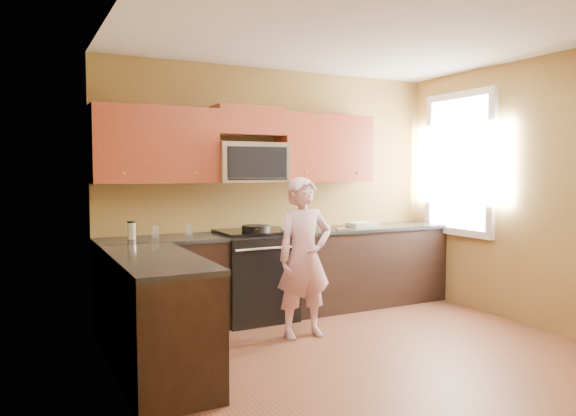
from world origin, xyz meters
TOP-DOWN VIEW (x-y plane):
  - floor at (0.00, 0.00)m, footprint 4.00×4.00m
  - ceiling at (0.00, 0.00)m, footprint 4.00×4.00m
  - wall_back at (0.00, 2.00)m, footprint 4.00×0.00m
  - wall_left at (-2.00, 0.00)m, footprint 0.00×4.00m
  - wall_right at (2.00, 0.00)m, footprint 0.00×4.00m
  - cabinet_back_run at (0.00, 1.70)m, footprint 4.00×0.60m
  - cabinet_left_run at (-1.70, 0.60)m, footprint 0.60×1.60m
  - countertop_back at (0.00, 1.69)m, footprint 4.00×0.62m
  - countertop_left at (-1.69, 0.60)m, footprint 0.62×1.60m
  - stove at (-0.40, 1.68)m, footprint 0.76×0.65m
  - microwave at (-0.40, 1.80)m, footprint 0.76×0.40m
  - upper_cab_left at (-1.39, 1.83)m, footprint 1.22×0.33m
  - upper_cab_right at (0.54, 1.83)m, footprint 1.12×0.33m
  - upper_cab_over_mw at (-0.40, 1.83)m, footprint 0.76×0.33m
  - window at (1.98, 1.20)m, footprint 0.06×1.06m
  - woman at (-0.22, 0.92)m, footprint 0.57×0.39m
  - frying_pan at (-0.44, 1.55)m, footprint 0.46×0.58m
  - butter_tub at (0.14, 1.49)m, footprint 0.11×0.11m
  - toast_slice at (0.58, 1.53)m, footprint 0.14×0.14m
  - napkin_a at (-0.10, 1.54)m, footprint 0.13×0.13m
  - napkin_b at (0.38, 1.55)m, footprint 0.14×0.15m
  - dish_towel at (0.96, 1.69)m, footprint 0.31×0.25m
  - travel_mug at (-1.65, 1.74)m, footprint 0.09×0.09m
  - glass_a at (-1.43, 1.72)m, footprint 0.09×0.09m
  - glass_c at (-1.08, 1.80)m, footprint 0.08×0.08m

SIDE VIEW (x-z plane):
  - floor at x=0.00m, z-range 0.00..0.00m
  - cabinet_back_run at x=0.00m, z-range 0.00..0.88m
  - cabinet_left_run at x=-1.70m, z-range 0.00..0.88m
  - stove at x=-0.40m, z-range 0.00..0.95m
  - woman at x=-0.22m, z-range 0.00..1.51m
  - countertop_back at x=0.00m, z-range 0.88..0.92m
  - countertop_left at x=-1.69m, z-range 0.88..0.92m
  - butter_tub at x=0.14m, z-range 0.88..0.96m
  - travel_mug at x=-1.65m, z-range 0.83..1.01m
  - toast_slice at x=0.58m, z-range 0.92..0.93m
  - dish_towel at x=0.96m, z-range 0.92..0.97m
  - frying_pan at x=-0.44m, z-range 0.92..0.98m
  - napkin_a at x=-0.10m, z-range 0.92..0.98m
  - napkin_b at x=0.38m, z-range 0.92..0.99m
  - glass_a at x=-1.43m, z-range 0.92..1.04m
  - glass_c at x=-1.08m, z-range 0.92..1.04m
  - wall_back at x=0.00m, z-range -0.65..3.35m
  - wall_left at x=-2.00m, z-range -0.65..3.35m
  - wall_right at x=2.00m, z-range -0.65..3.35m
  - microwave at x=-0.40m, z-range 1.24..1.66m
  - upper_cab_left at x=-1.39m, z-range 1.07..1.82m
  - upper_cab_right at x=0.54m, z-range 1.07..1.82m
  - window at x=1.98m, z-range 0.82..2.48m
  - upper_cab_over_mw at x=-0.40m, z-range 1.95..2.25m
  - ceiling at x=0.00m, z-range 2.70..2.70m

